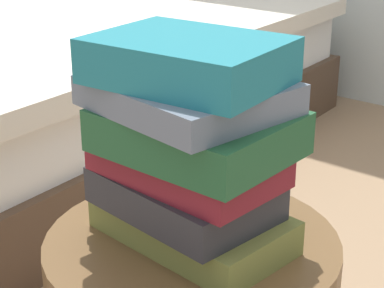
{
  "coord_description": "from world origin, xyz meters",
  "views": [
    {
      "loc": [
        0.53,
        -0.66,
        0.91
      ],
      "look_at": [
        0.0,
        0.0,
        0.57
      ],
      "focal_mm": 62.53,
      "sensor_mm": 36.0,
      "label": 1
    }
  ],
  "objects": [
    {
      "name": "book_maroon",
      "position": [
        -0.0,
        -0.01,
        0.54
      ],
      "size": [
        0.26,
        0.17,
        0.04
      ],
      "primitive_type": "cube",
      "rotation": [
        0.0,
        0.0,
        -0.07
      ],
      "color": "maroon",
      "rests_on": "book_charcoal"
    },
    {
      "name": "book_charcoal",
      "position": [
        -0.01,
        -0.01,
        0.5
      ],
      "size": [
        0.26,
        0.2,
        0.05
      ],
      "primitive_type": "cube",
      "rotation": [
        0.0,
        0.0,
        -0.12
      ],
      "color": "#28282D",
      "rests_on": "book_olive"
    },
    {
      "name": "bed",
      "position": [
        -1.38,
        0.8,
        0.23
      ],
      "size": [
        1.64,
        2.08,
        0.62
      ],
      "rotation": [
        0.0,
        0.0,
        0.06
      ],
      "color": "#4C3828",
      "rests_on": "ground_plane"
    },
    {
      "name": "book_teal",
      "position": [
        0.0,
        -0.01,
        0.69
      ],
      "size": [
        0.25,
        0.2,
        0.06
      ],
      "primitive_type": "cube",
      "rotation": [
        0.0,
        0.0,
        0.08
      ],
      "color": "#1E727F",
      "rests_on": "book_slate"
    },
    {
      "name": "book_olive",
      "position": [
        0.0,
        0.0,
        0.45
      ],
      "size": [
        0.29,
        0.18,
        0.05
      ],
      "primitive_type": "cube",
      "rotation": [
        0.0,
        0.0,
        -0.09
      ],
      "color": "olive",
      "rests_on": "side_table"
    },
    {
      "name": "book_slate",
      "position": [
        -0.01,
        -0.0,
        0.64
      ],
      "size": [
        0.27,
        0.24,
        0.04
      ],
      "primitive_type": "cube",
      "rotation": [
        0.0,
        0.0,
        -0.16
      ],
      "color": "slate",
      "rests_on": "book_forest"
    },
    {
      "name": "book_forest",
      "position": [
        0.01,
        -0.0,
        0.59
      ],
      "size": [
        0.25,
        0.2,
        0.06
      ],
      "primitive_type": "cube",
      "rotation": [
        0.0,
        0.0,
        -0.02
      ],
      "color": "#1E512D",
      "rests_on": "book_maroon"
    }
  ]
}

